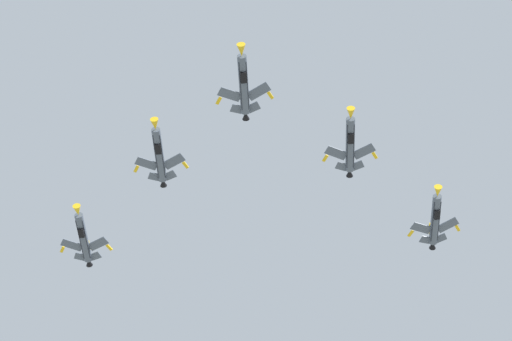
{
  "coord_description": "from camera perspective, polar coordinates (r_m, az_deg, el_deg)",
  "views": [
    {
      "loc": [
        3.14,
        -4.82,
        1.73
      ],
      "look_at": [
        19.75,
        103.63,
        139.9
      ],
      "focal_mm": 65.26,
      "sensor_mm": 36.0,
      "label": 1
    }
  ],
  "objects": [
    {
      "name": "fighter_jet_right_wing",
      "position": [
        177.11,
        -5.96,
        1.02
      ],
      "size": [
        10.44,
        15.87,
        4.37
      ],
      "rotation": [
        0.0,
        0.07,
        2.94
      ],
      "color": "#4C5666"
    },
    {
      "name": "fighter_jet_left_outer",
      "position": [
        184.74,
        10.92,
        -2.92
      ],
      "size": [
        10.41,
        15.87,
        4.38
      ],
      "rotation": [
        0.0,
        0.12,
        2.94
      ],
      "color": "#4C5666"
    },
    {
      "name": "fighter_jet_left_wing",
      "position": [
        175.68,
        5.79,
        1.66
      ],
      "size": [
        10.45,
        15.87,
        4.35
      ],
      "rotation": [
        0.0,
        0.03,
        2.94
      ],
      "color": "#4C5666"
    },
    {
      "name": "fighter_jet_lead",
      "position": [
        166.84,
        -0.77,
        5.37
      ],
      "size": [
        10.41,
        15.87,
        4.38
      ],
      "rotation": [
        0.0,
        0.11,
        2.94
      ],
      "color": "#4C5666"
    },
    {
      "name": "fighter_jet_right_outer",
      "position": [
        187.78,
        -10.54,
        -4.01
      ],
      "size": [
        10.45,
        15.87,
        4.34
      ],
      "rotation": [
        0.0,
        0.01,
        2.94
      ],
      "color": "#4C5666"
    }
  ]
}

